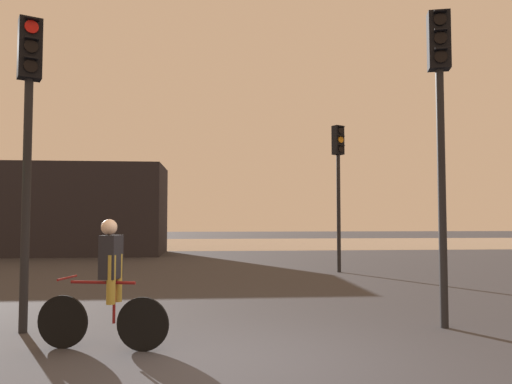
{
  "coord_description": "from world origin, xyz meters",
  "views": [
    {
      "loc": [
        -0.43,
        -5.56,
        1.62
      ],
      "look_at": [
        0.5,
        5.0,
        2.2
      ],
      "focal_mm": 35.0,
      "sensor_mm": 36.0,
      "label": 1
    }
  ],
  "objects": [
    {
      "name": "ground_plane",
      "position": [
        0.0,
        0.0,
        0.0
      ],
      "size": [
        120.0,
        120.0,
        0.0
      ],
      "primitive_type": "plane",
      "color": "#333338"
    },
    {
      "name": "water_strip",
      "position": [
        0.0,
        28.03,
        0.0
      ],
      "size": [
        80.0,
        16.0,
        0.01
      ],
      "primitive_type": "cube",
      "color": "gray",
      "rests_on": "ground"
    },
    {
      "name": "traffic_light_near_right",
      "position": [
        3.04,
        1.69,
        3.33
      ],
      "size": [
        0.37,
        0.39,
        4.81
      ],
      "rotation": [
        0.0,
        0.0,
        2.88
      ],
      "color": "black",
      "rests_on": "ground"
    },
    {
      "name": "traffic_light_near_left",
      "position": [
        -3.11,
        1.91,
        3.17
      ],
      "size": [
        0.39,
        0.41,
        4.57
      ],
      "rotation": [
        0.0,
        0.0,
        3.6
      ],
      "color": "black",
      "rests_on": "ground"
    },
    {
      "name": "traffic_light_far_right",
      "position": [
        3.46,
        9.51,
        3.14
      ],
      "size": [
        0.39,
        0.41,
        4.52
      ],
      "rotation": [
        0.0,
        0.0,
        3.6
      ],
      "color": "black",
      "rests_on": "ground"
    },
    {
      "name": "cyclist",
      "position": [
        -1.72,
        0.84,
        0.82
      ],
      "size": [
        1.68,
        0.54,
        1.62
      ],
      "rotation": [
        0.0,
        0.0,
        1.35
      ],
      "color": "black",
      "rests_on": "ground"
    }
  ]
}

